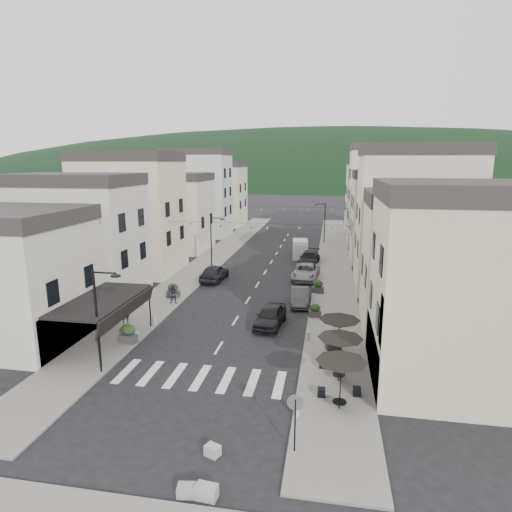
{
  "coord_description": "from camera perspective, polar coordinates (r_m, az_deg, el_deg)",
  "views": [
    {
      "loc": [
        6.93,
        -19.27,
        11.97
      ],
      "look_at": [
        0.32,
        18.39,
        3.5
      ],
      "focal_mm": 30.0,
      "sensor_mm": 36.0,
      "label": 1
    }
  ],
  "objects": [
    {
      "name": "parked_car_d",
      "position": [
        50.98,
        7.09,
        -0.3
      ],
      "size": [
        2.62,
        5.5,
        1.55
      ],
      "primitive_type": "imported",
      "rotation": [
        0.0,
        0.0,
        -0.09
      ],
      "color": "black",
      "rests_on": "ground"
    },
    {
      "name": "pedestrian_b",
      "position": [
        37.11,
        -10.9,
        -5.04
      ],
      "size": [
        0.85,
        0.69,
        1.64
      ],
      "primitive_type": "imported",
      "rotation": [
        0.0,
        0.0,
        0.08
      ],
      "color": "#24202B",
      "rests_on": "sidewalk_left"
    },
    {
      "name": "streetlamp_left_far",
      "position": [
        47.75,
        -5.69,
        2.45
      ],
      "size": [
        1.7,
        0.56,
        6.0
      ],
      "color": "black",
      "rests_on": "ground"
    },
    {
      "name": "parked_car_e",
      "position": [
        44.02,
        -5.57,
        -2.21
      ],
      "size": [
        2.19,
        5.04,
        1.69
      ],
      "primitive_type": "imported",
      "rotation": [
        0.0,
        0.0,
        3.1
      ],
      "color": "black",
      "rests_on": "ground"
    },
    {
      "name": "buildings_row_left",
      "position": [
        61.2,
        -10.67,
        6.79
      ],
      "size": [
        10.2,
        54.16,
        14.0
      ],
      "color": "#B2ADA4",
      "rests_on": "ground"
    },
    {
      "name": "planter_ra",
      "position": [
        28.5,
        10.29,
        -11.14
      ],
      "size": [
        1.08,
        0.81,
        1.08
      ],
      "rotation": [
        0.0,
        0.0,
        0.32
      ],
      "color": "#2A2A2D",
      "rests_on": "sidewalk_right"
    },
    {
      "name": "bollards",
      "position": [
        28.2,
        -5.28,
        -11.75
      ],
      "size": [
        11.66,
        10.26,
        0.6
      ],
      "color": "gray",
      "rests_on": "ground"
    },
    {
      "name": "concrete_block_b",
      "position": [
        19.61,
        -5.81,
        -24.39
      ],
      "size": [
        0.73,
        0.65,
        0.45
      ],
      "primitive_type": "cube",
      "rotation": [
        0.0,
        0.0,
        -0.41
      ],
      "color": "#9F9C97",
      "rests_on": "ground"
    },
    {
      "name": "planter_rc",
      "position": [
        39.93,
        8.24,
        -4.05
      ],
      "size": [
        1.13,
        0.73,
        1.19
      ],
      "rotation": [
        0.0,
        0.0,
        -0.15
      ],
      "color": "#2F2F32",
      "rests_on": "sidewalk_right"
    },
    {
      "name": "delivery_van",
      "position": [
        55.02,
        5.9,
        1.04
      ],
      "size": [
        2.28,
        4.87,
        2.26
      ],
      "rotation": [
        0.0,
        0.0,
        0.09
      ],
      "color": "#B8B8BA",
      "rests_on": "ground"
    },
    {
      "name": "ground",
      "position": [
        23.72,
        -8.91,
        -17.99
      ],
      "size": [
        700.0,
        700.0,
        0.0
      ],
      "primitive_type": "plane",
      "color": "black",
      "rests_on": "ground"
    },
    {
      "name": "concrete_block_c",
      "position": [
        18.02,
        -9.21,
        -28.48
      ],
      "size": [
        0.77,
        0.61,
        0.4
      ],
      "primitive_type": "cube",
      "rotation": [
        0.0,
        0.0,
        0.16
      ],
      "color": "gray",
      "rests_on": "ground"
    },
    {
      "name": "traffic_sign",
      "position": [
        18.73,
        5.26,
        -20.0
      ],
      "size": [
        0.7,
        0.07,
        2.7
      ],
      "color": "black",
      "rests_on": "ground"
    },
    {
      "name": "bunting_far",
      "position": [
        58.03,
        3.06,
        6.22
      ],
      "size": [
        19.0,
        0.28,
        0.62
      ],
      "color": "black",
      "rests_on": "ground"
    },
    {
      "name": "boutique_awning",
      "position": [
        29.47,
        -19.46,
        -5.74
      ],
      "size": [
        3.77,
        7.5,
        3.28
      ],
      "color": "black",
      "rests_on": "ground"
    },
    {
      "name": "planter_rb",
      "position": [
        33.86,
        7.87,
        -7.21
      ],
      "size": [
        1.01,
        0.67,
        1.05
      ],
      "rotation": [
        0.0,
        0.0,
        0.18
      ],
      "color": "#2E2E30",
      "rests_on": "sidewalk_right"
    },
    {
      "name": "pedestrian_a",
      "position": [
        33.53,
        -17.03,
        -7.21
      ],
      "size": [
        0.75,
        0.7,
        1.73
      ],
      "primitive_type": "imported",
      "rotation": [
        0.0,
        0.0,
        0.61
      ],
      "color": "black",
      "rests_on": "sidewalk_left"
    },
    {
      "name": "parked_car_c",
      "position": [
        44.78,
        6.66,
        -2.08
      ],
      "size": [
        2.84,
        5.67,
        1.54
      ],
      "primitive_type": "imported",
      "rotation": [
        0.0,
        0.0,
        -0.05
      ],
      "color": "gray",
      "rests_on": "ground"
    },
    {
      "name": "planter_la",
      "position": [
        30.18,
        -16.67,
        -9.91
      ],
      "size": [
        1.24,
        0.84,
        1.28
      ],
      "rotation": [
        0.0,
        0.0,
        -0.2
      ],
      "color": "#323234",
      "rests_on": "sidewalk_left"
    },
    {
      "name": "bistro_building",
      "position": [
        25.44,
        26.92,
        -4.81
      ],
      "size": [
        10.0,
        8.0,
        10.0
      ],
      "primitive_type": "cube",
      "color": "beige",
      "rests_on": "ground"
    },
    {
      "name": "parked_car_a",
      "position": [
        32.0,
        1.93,
        -8.0
      ],
      "size": [
        2.24,
        4.68,
        1.54
      ],
      "primitive_type": "imported",
      "rotation": [
        0.0,
        0.0,
        -0.09
      ],
      "color": "black",
      "rests_on": "ground"
    },
    {
      "name": "bunting_near",
      "position": [
        42.32,
        0.42,
        3.91
      ],
      "size": [
        19.0,
        0.28,
        0.62
      ],
      "color": "black",
      "rests_on": "ground"
    },
    {
      "name": "planter_lb",
      "position": [
        38.92,
        -10.98,
        -4.53
      ],
      "size": [
        1.17,
        0.72,
        1.26
      ],
      "rotation": [
        0.0,
        0.0,
        0.09
      ],
      "color": "#313234",
      "rests_on": "sidewalk_left"
    },
    {
      "name": "hill_backdrop",
      "position": [
        319.57,
        8.85,
        10.2
      ],
      "size": [
        640.0,
        360.0,
        70.0
      ],
      "primitive_type": "ellipsoid",
      "color": "black",
      "rests_on": "ground"
    },
    {
      "name": "streetlamp_right_far",
      "position": [
        63.82,
        8.91,
        4.89
      ],
      "size": [
        1.7,
        0.56,
        6.0
      ],
      "color": "black",
      "rests_on": "ground"
    },
    {
      "name": "sidewalk_left",
      "position": [
        54.58,
        -5.62,
        -0.18
      ],
      "size": [
        4.0,
        76.0,
        0.12
      ],
      "primitive_type": "cube",
      "color": "slate",
      "rests_on": "ground"
    },
    {
      "name": "cafe_terrace",
      "position": [
        24.09,
        11.17,
        -11.29
      ],
      "size": [
        2.5,
        8.1,
        2.53
      ],
      "color": "black",
      "rests_on": "ground"
    },
    {
      "name": "streetlamp_left_near",
      "position": [
        26.14,
        -20.0,
        -6.74
      ],
      "size": [
        1.7,
        0.56,
        6.0
      ],
      "color": "black",
      "rests_on": "ground"
    },
    {
      "name": "sidewalk_right",
      "position": [
        52.64,
        10.32,
        -0.79
      ],
      "size": [
        4.0,
        76.0,
        0.12
      ],
      "primitive_type": "cube",
      "color": "slate",
      "rests_on": "ground"
    },
    {
      "name": "parked_car_b",
      "position": [
        36.83,
        5.88,
        -5.41
      ],
      "size": [
        1.74,
        4.3,
        1.39
      ],
      "primitive_type": "imported",
      "rotation": [
        0.0,
        0.0,
        0.07
      ],
      "color": "#343436",
      "rests_on": "ground"
    },
    {
      "name": "buildings_row_right",
      "position": [
        56.66,
        17.69,
        6.18
      ],
      "size": [
        10.2,
        54.16,
        14.5
      ],
      "color": "beige",
      "rests_on": "ground"
    },
    {
      "name": "concrete_block_a",
      "position": [
        17.81,
        -6.62,
        -28.78
      ],
      "size": [
        0.84,
        0.57,
        0.5
      ],
      "primitive_type": "cube",
      "rotation": [
        0.0,
        0.0,
        -0.1
      ],
      "color": "gray",
      "rests_on": "ground"
    }
  ]
}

